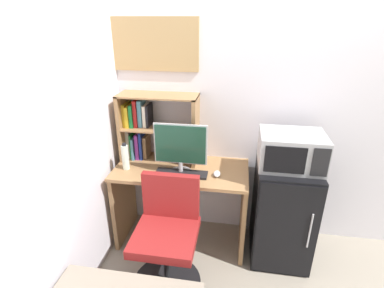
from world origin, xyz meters
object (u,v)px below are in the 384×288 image
(computer_mouse, at_px, (217,174))
(microwave, at_px, (291,150))
(keyboard, at_px, (181,173))
(hutch_bookshelf, at_px, (149,125))
(water_bottle, at_px, (125,157))
(mini_fridge, at_px, (282,212))
(monitor, at_px, (180,147))
(wall_corkboard, at_px, (153,44))
(desk_chair, at_px, (167,241))

(computer_mouse, distance_m, microwave, 0.62)
(keyboard, height_order, microwave, microwave)
(computer_mouse, bearing_deg, hutch_bookshelf, 158.89)
(water_bottle, relative_size, mini_fridge, 0.27)
(computer_mouse, relative_size, water_bottle, 0.38)
(monitor, height_order, wall_corkboard, wall_corkboard)
(hutch_bookshelf, xyz_separation_m, computer_mouse, (0.64, -0.25, -0.30))
(monitor, relative_size, water_bottle, 1.83)
(computer_mouse, distance_m, wall_corkboard, 1.20)
(wall_corkboard, bearing_deg, mini_fridge, -14.97)
(keyboard, xyz_separation_m, microwave, (0.86, 0.07, 0.25))
(computer_mouse, xyz_separation_m, mini_fridge, (0.57, 0.05, -0.34))
(computer_mouse, height_order, microwave, microwave)
(mini_fridge, distance_m, desk_chair, 1.01)
(water_bottle, height_order, microwave, microwave)
(keyboard, height_order, computer_mouse, computer_mouse)
(keyboard, relative_size, mini_fridge, 0.49)
(water_bottle, bearing_deg, keyboard, -2.76)
(mini_fridge, distance_m, wall_corkboard, 1.78)
(monitor, bearing_deg, keyboard, -69.24)
(mini_fridge, xyz_separation_m, microwave, (0.00, 0.00, 0.58))
(wall_corkboard, bearing_deg, microwave, -14.83)
(microwave, bearing_deg, computer_mouse, -175.15)
(microwave, bearing_deg, monitor, -177.02)
(keyboard, bearing_deg, computer_mouse, 4.65)
(microwave, xyz_separation_m, wall_corkboard, (-1.16, 0.31, 0.74))
(keyboard, bearing_deg, microwave, 4.78)
(hutch_bookshelf, height_order, wall_corkboard, wall_corkboard)
(mini_fridge, bearing_deg, hutch_bookshelf, 170.52)
(hutch_bookshelf, bearing_deg, desk_chair, -64.92)
(keyboard, bearing_deg, water_bottle, 177.24)
(water_bottle, relative_size, microwave, 0.49)
(water_bottle, xyz_separation_m, mini_fridge, (1.35, 0.05, -0.44))
(water_bottle, bearing_deg, mini_fridge, 1.92)
(hutch_bookshelf, height_order, keyboard, hutch_bookshelf)
(hutch_bookshelf, distance_m, desk_chair, 1.00)
(water_bottle, relative_size, wall_corkboard, 0.31)
(computer_mouse, xyz_separation_m, microwave, (0.57, 0.05, 0.24))
(mini_fridge, bearing_deg, monitor, -177.22)
(microwave, relative_size, desk_chair, 0.55)
(monitor, height_order, microwave, monitor)
(monitor, distance_m, wall_corkboard, 0.89)
(monitor, bearing_deg, water_bottle, -179.64)
(computer_mouse, bearing_deg, microwave, 4.85)
(monitor, bearing_deg, mini_fridge, 2.78)
(hutch_bookshelf, bearing_deg, water_bottle, -120.34)
(keyboard, xyz_separation_m, desk_chair, (-0.04, -0.39, -0.38))
(microwave, bearing_deg, mini_fridge, -90.19)
(monitor, distance_m, microwave, 0.87)
(mini_fridge, height_order, desk_chair, desk_chair)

